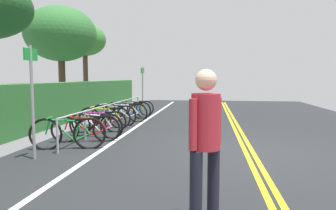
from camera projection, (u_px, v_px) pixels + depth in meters
ground_plane at (249, 153)px, 6.86m from camera, size 30.15×10.40×0.05m
centre_line_yellow_inner at (253, 152)px, 6.85m from camera, size 27.14×0.10×0.00m
centre_line_yellow_outer at (245, 152)px, 6.87m from camera, size 27.14×0.10×0.00m
bike_lane_stripe_white at (106, 147)px, 7.31m from camera, size 27.14×0.12×0.00m
bike_rack at (112, 109)px, 10.34m from camera, size 7.57×0.05×0.79m
bicycle_0 at (68, 133)px, 7.10m from camera, size 0.54×1.73×0.78m
bicycle_1 at (86, 129)px, 7.89m from camera, size 0.57×1.73×0.74m
bicycle_2 at (95, 125)px, 8.49m from camera, size 0.50×1.70×0.73m
bicycle_3 at (99, 122)px, 9.26m from camera, size 0.53×1.62×0.70m
bicycle_4 at (105, 118)px, 10.06m from camera, size 0.46×1.74×0.74m
bicycle_5 at (114, 115)px, 10.74m from camera, size 0.53×1.75×0.76m
bicycle_6 at (124, 113)px, 11.38m from camera, size 0.49×1.71×0.75m
bicycle_7 at (128, 110)px, 12.17m from camera, size 0.53×1.79×0.75m
bicycle_8 at (132, 109)px, 12.82m from camera, size 0.52×1.70×0.71m
bicycle_9 at (135, 108)px, 13.54m from camera, size 0.46×1.74×0.70m
pedestrian at (205, 136)px, 3.39m from camera, size 0.39×0.35×1.76m
sign_post_near at (32, 92)px, 6.13m from camera, size 0.36×0.09×2.30m
sign_post_far at (143, 85)px, 14.37m from camera, size 0.36×0.09×2.15m
hedge_backdrop at (69, 101)px, 12.11m from camera, size 16.52×0.83×1.47m
tree_far_right at (61, 34)px, 13.85m from camera, size 3.20×3.20×4.85m
tree_extra at (85, 40)px, 18.31m from camera, size 2.51×2.51×4.86m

